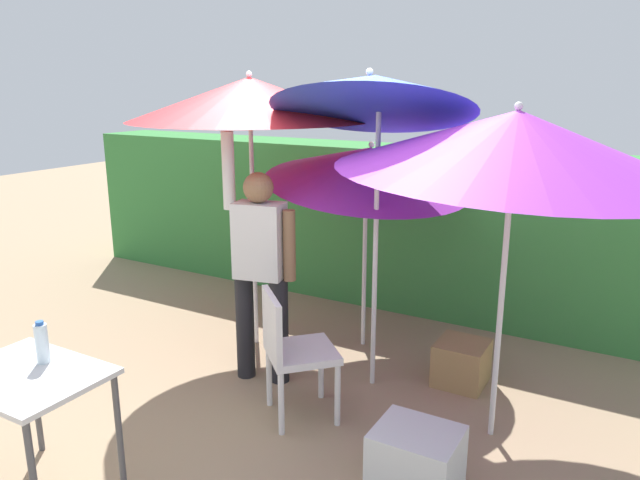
# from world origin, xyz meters

# --- Properties ---
(ground_plane) EXTENTS (24.00, 24.00, 0.00)m
(ground_plane) POSITION_xyz_m (0.00, 0.00, 0.00)
(ground_plane) COLOR #9E8466
(hedge_row) EXTENTS (8.00, 0.70, 1.60)m
(hedge_row) POSITION_xyz_m (0.00, 2.19, 0.80)
(hedge_row) COLOR #38843D
(hedge_row) RESTS_ON ground_plane
(umbrella_rainbow) EXTENTS (1.74, 1.72, 1.89)m
(umbrella_rainbow) POSITION_xyz_m (0.04, 1.03, 1.56)
(umbrella_rainbow) COLOR silver
(umbrella_rainbow) RESTS_ON ground_plane
(umbrella_orange) EXTENTS (1.95, 1.95, 2.30)m
(umbrella_orange) POSITION_xyz_m (-0.81, 0.58, 2.09)
(umbrella_orange) COLOR silver
(umbrella_orange) RESTS_ON ground_plane
(umbrella_yellow) EXTENTS (1.45, 1.42, 2.51)m
(umbrella_yellow) POSITION_xyz_m (0.36, 0.41, 2.14)
(umbrella_yellow) COLOR silver
(umbrella_yellow) RESTS_ON ground_plane
(umbrella_navy) EXTENTS (2.08, 2.07, 2.13)m
(umbrella_navy) POSITION_xyz_m (1.35, 0.19, 1.88)
(umbrella_navy) COLOR silver
(umbrella_navy) RESTS_ON ground_plane
(person_vendor) EXTENTS (0.56, 0.29, 1.88)m
(person_vendor) POSITION_xyz_m (-0.38, 0.07, 0.93)
(person_vendor) COLOR black
(person_vendor) RESTS_ON ground_plane
(chair_plastic) EXTENTS (0.62, 0.62, 0.89)m
(chair_plastic) POSITION_xyz_m (0.12, -0.28, 0.51)
(chair_plastic) COLOR silver
(chair_plastic) RESTS_ON ground_plane
(cooler_box) EXTENTS (0.46, 0.39, 0.37)m
(cooler_box) POSITION_xyz_m (1.12, -0.59, 0.18)
(cooler_box) COLOR silver
(cooler_box) RESTS_ON ground_plane
(crate_cardboard) EXTENTS (0.37, 0.38, 0.33)m
(crate_cardboard) POSITION_xyz_m (0.97, 0.75, 0.17)
(crate_cardboard) COLOR #9E7A4C
(crate_cardboard) RESTS_ON ground_plane
(folding_table) EXTENTS (0.80, 0.60, 0.73)m
(folding_table) POSITION_xyz_m (-0.67, -1.65, 0.64)
(folding_table) COLOR #4C4C51
(folding_table) RESTS_ON ground_plane
(bottle_water) EXTENTS (0.07, 0.07, 0.24)m
(bottle_water) POSITION_xyz_m (-0.70, -1.52, 0.85)
(bottle_water) COLOR silver
(bottle_water) RESTS_ON folding_table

